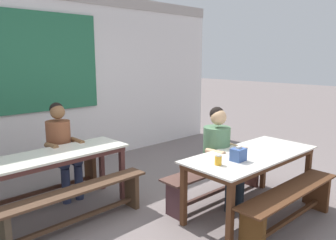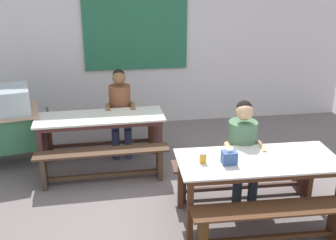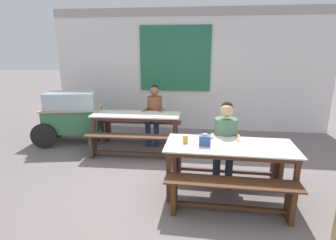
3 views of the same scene
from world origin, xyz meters
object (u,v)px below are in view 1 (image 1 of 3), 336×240
(bench_far_back, at_px, (38,178))
(tissue_box, at_px, (238,154))
(dining_table_far, at_px, (54,160))
(bench_far_front, at_px, (77,202))
(dining_table_near, at_px, (251,159))
(condiment_jar, at_px, (218,160))
(person_center_facing, at_px, (61,144))
(bench_near_back, at_px, (217,177))
(person_right_near_table, at_px, (220,149))
(bench_near_front, at_px, (290,204))

(bench_far_back, bearing_deg, tissue_box, -57.44)
(dining_table_far, relative_size, bench_far_front, 1.02)
(dining_table_near, xyz_separation_m, bench_far_back, (-1.71, 2.09, -0.37))
(dining_table_far, bearing_deg, condiment_jar, -55.32)
(dining_table_near, xyz_separation_m, person_center_facing, (-1.40, 2.03, 0.04))
(bench_far_back, height_order, condiment_jar, condiment_jar)
(bench_far_front, xyz_separation_m, condiment_jar, (1.08, -1.06, 0.49))
(dining_table_near, distance_m, condiment_jar, 0.63)
(bench_far_front, bearing_deg, dining_table_near, -32.56)
(dining_table_far, distance_m, bench_near_back, 2.05)
(bench_near_back, bearing_deg, dining_table_far, 147.81)
(dining_table_near, distance_m, tissue_box, 0.38)
(dining_table_near, relative_size, person_right_near_table, 1.42)
(condiment_jar, bearing_deg, bench_near_back, 38.46)
(bench_near_back, xyz_separation_m, person_center_facing, (-1.41, 1.52, 0.41))
(dining_table_far, distance_m, person_center_facing, 0.54)
(bench_near_back, height_order, tissue_box, tissue_box)
(person_center_facing, bearing_deg, tissue_box, -63.02)
(condiment_jar, bearing_deg, dining_table_near, -1.21)
(person_right_near_table, bearing_deg, bench_near_back, 60.12)
(person_center_facing, bearing_deg, bench_near_back, -47.09)
(dining_table_near, height_order, bench_far_front, dining_table_near)
(tissue_box, bearing_deg, person_right_near_table, 57.17)
(bench_far_front, height_order, tissue_box, tissue_box)
(person_right_near_table, xyz_separation_m, person_center_facing, (-1.38, 1.59, 0.00))
(dining_table_far, xyz_separation_m, bench_far_front, (0.01, -0.51, -0.36))
(bench_far_front, relative_size, tissue_box, 10.72)
(bench_near_back, bearing_deg, person_center_facing, 132.91)
(bench_far_front, xyz_separation_m, tissue_box, (1.34, -1.13, 0.51))
(bench_near_front, xyz_separation_m, person_right_near_table, (-0.01, 0.95, 0.41))
(bench_near_front, relative_size, condiment_jar, 14.77)
(bench_near_back, distance_m, tissue_box, 0.84)
(bench_near_back, bearing_deg, tissue_box, -122.49)
(dining_table_far, relative_size, person_center_facing, 1.40)
(bench_near_front, xyz_separation_m, person_center_facing, (-1.39, 2.54, 0.42))
(bench_near_front, bearing_deg, person_right_near_table, 90.90)
(bench_far_front, height_order, person_center_facing, person_center_facing)
(person_center_facing, distance_m, condiment_jar, 2.17)
(dining_table_near, xyz_separation_m, bench_far_front, (-1.69, 1.08, -0.37))
(person_center_facing, relative_size, condiment_jar, 11.35)
(bench_far_front, relative_size, person_center_facing, 1.37)
(bench_far_back, height_order, person_center_facing, person_center_facing)
(bench_near_front, distance_m, tissue_box, 0.77)
(dining_table_near, relative_size, bench_near_back, 1.01)
(dining_table_near, distance_m, person_right_near_table, 0.45)
(bench_near_back, relative_size, person_right_near_table, 1.40)
(dining_table_far, bearing_deg, bench_far_back, 91.46)
(bench_far_front, bearing_deg, condiment_jar, -44.72)
(person_right_near_table, bearing_deg, person_center_facing, 130.94)
(bench_far_front, xyz_separation_m, bench_near_back, (1.70, -0.57, -0.00))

